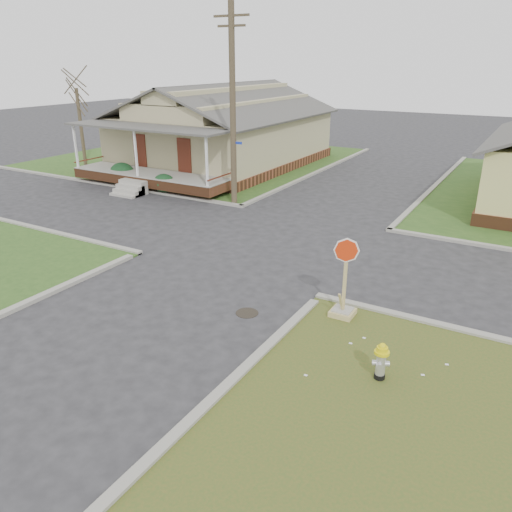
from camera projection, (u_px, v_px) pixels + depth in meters
The scene contains 11 objects.
ground at pixel (195, 290), 15.43m from camera, with size 120.00×120.00×0.00m, color #272729.
verge_far_left at pixel (199, 158), 35.97m from camera, with size 19.00×19.00×0.05m, color #2C4E1C.
curbs at pixel (272, 242), 19.45m from camera, with size 80.00×40.00×0.12m, color gray, non-canonical shape.
manhole at pixel (247, 313), 14.00m from camera, with size 0.64×0.64×0.01m, color black.
corner_house at pixel (223, 131), 32.68m from camera, with size 10.10×15.50×5.30m.
utility_pole at pixel (233, 106), 22.84m from camera, with size 1.80×0.28×9.00m.
tree_far_left at pixel (81, 127), 32.57m from camera, with size 0.22×0.22×4.90m, color #3C3122.
fire_hydrant at pixel (381, 359), 10.88m from camera, with size 0.33×0.33×0.89m.
stop_sign at pixel (343, 299), 13.61m from camera, with size 0.64×0.63×2.27m.
hedge_left at pixel (122, 173), 28.39m from camera, with size 1.48×1.22×1.13m, color #153B1F.
hedge_right at pixel (164, 183), 26.28m from camera, with size 1.35×1.11×1.03m, color #153B1F.
Camera 1 is at (8.66, -11.13, 6.63)m, focal length 35.00 mm.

